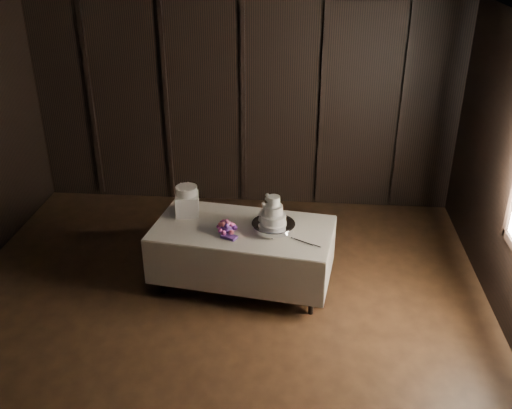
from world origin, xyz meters
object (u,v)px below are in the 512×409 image
(box_pedestal, at_px, (187,204))
(small_cake, at_px, (186,191))
(cake_stand, at_px, (273,227))
(wedding_cake, at_px, (271,213))
(bouquet, at_px, (226,228))
(display_table, at_px, (243,253))

(box_pedestal, height_order, small_cake, small_cake)
(box_pedestal, bearing_deg, cake_stand, -16.72)
(wedding_cake, relative_size, bouquet, 0.87)
(bouquet, distance_m, box_pedestal, 0.64)
(display_table, bearing_deg, small_cake, 166.89)
(wedding_cake, xyz_separation_m, small_cake, (-0.99, 0.32, 0.08))
(wedding_cake, relative_size, box_pedestal, 1.26)
(display_table, distance_m, small_cake, 0.96)
(cake_stand, bearing_deg, display_table, 172.59)
(small_cake, bearing_deg, box_pedestal, 0.00)
(display_table, distance_m, bouquet, 0.46)
(cake_stand, height_order, wedding_cake, wedding_cake)
(display_table, relative_size, small_cake, 8.54)
(cake_stand, relative_size, box_pedestal, 1.86)
(wedding_cake, distance_m, small_cake, 1.05)
(display_table, bearing_deg, box_pedestal, 166.89)
(bouquet, xyz_separation_m, small_cake, (-0.50, 0.39, 0.24))
(bouquet, xyz_separation_m, box_pedestal, (-0.50, 0.39, 0.07))
(display_table, bearing_deg, bouquet, -133.82)
(wedding_cake, height_order, box_pedestal, wedding_cake)
(small_cake, bearing_deg, display_table, -21.22)
(cake_stand, distance_m, small_cake, 1.09)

